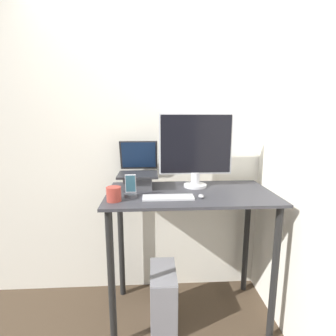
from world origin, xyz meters
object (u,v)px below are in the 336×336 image
laptop (138,176)px  monitor (196,150)px  mouse (201,196)px  cell_phone (131,191)px  keyboard (168,197)px  computer_tower (163,296)px

laptop → monitor: size_ratio=0.62×
mouse → cell_phone: bearing=172.2°
cell_phone → monitor: bearing=25.2°
monitor → mouse: 0.40m
mouse → cell_phone: size_ratio=0.38×
laptop → mouse: (0.43, -0.30, -0.08)m
keyboard → mouse: mouse is taller
mouse → cell_phone: 0.48m
monitor → keyboard: bearing=-128.4°
monitor → cell_phone: 0.59m
keyboard → cell_phone: 0.26m
cell_phone → laptop: bearing=80.3°
mouse → cell_phone: (-0.48, 0.06, 0.02)m
computer_tower → laptop: bearing=128.6°
keyboard → cell_phone: size_ratio=2.22×
monitor → cell_phone: size_ratio=3.65×
keyboard → monitor: bearing=51.6°
cell_phone → mouse: bearing=-7.8°
cell_phone → computer_tower: 0.86m
computer_tower → mouse: bearing=-16.6°
keyboard → computer_tower: keyboard is taller
monitor → computer_tower: size_ratio=1.32×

